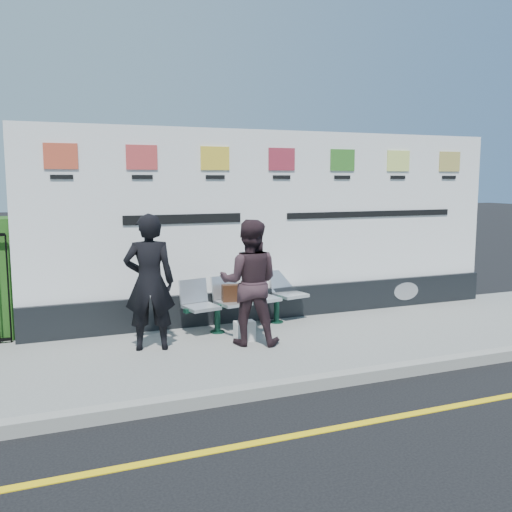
{
  "coord_description": "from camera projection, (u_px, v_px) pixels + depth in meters",
  "views": [
    {
      "loc": [
        -3.27,
        -4.5,
        2.36
      ],
      "look_at": [
        -0.2,
        3.11,
        1.25
      ],
      "focal_mm": 40.0,
      "sensor_mm": 36.0,
      "label": 1
    }
  ],
  "objects": [
    {
      "name": "ground",
      "position": [
        392.0,
        418.0,
        5.67
      ],
      "size": [
        80.0,
        80.0,
        0.0
      ],
      "primitive_type": "plane",
      "color": "black"
    },
    {
      "name": "pavement",
      "position": [
        286.0,
        345.0,
        7.96
      ],
      "size": [
        14.0,
        3.0,
        0.12
      ],
      "primitive_type": "cube",
      "color": "gray",
      "rests_on": "ground"
    },
    {
      "name": "kerb",
      "position": [
        340.0,
        379.0,
        6.58
      ],
      "size": [
        14.0,
        0.18,
        0.14
      ],
      "primitive_type": "cube",
      "color": "gray",
      "rests_on": "ground"
    },
    {
      "name": "yellow_line",
      "position": [
        392.0,
        418.0,
        5.67
      ],
      "size": [
        14.0,
        0.1,
        0.01
      ],
      "primitive_type": "cube",
      "color": "yellow",
      "rests_on": "ground"
    },
    {
      "name": "billboard",
      "position": [
        279.0,
        238.0,
        9.2
      ],
      "size": [
        8.0,
        0.3,
        3.0
      ],
      "color": "black",
      "rests_on": "pavement"
    },
    {
      "name": "bench",
      "position": [
        248.0,
        313.0,
        8.65
      ],
      "size": [
        2.11,
        0.94,
        0.44
      ],
      "primitive_type": null,
      "rotation": [
        0.0,
        0.0,
        0.2
      ],
      "color": "silver",
      "rests_on": "pavement"
    },
    {
      "name": "woman_left",
      "position": [
        149.0,
        282.0,
        7.45
      ],
      "size": [
        0.73,
        0.56,
        1.8
      ],
      "primitive_type": "imported",
      "rotation": [
        0.0,
        0.0,
        2.94
      ],
      "color": "black",
      "rests_on": "pavement"
    },
    {
      "name": "woman_right",
      "position": [
        250.0,
        282.0,
        7.72
      ],
      "size": [
        1.02,
        0.94,
        1.71
      ],
      "primitive_type": "imported",
      "rotation": [
        0.0,
        0.0,
        2.71
      ],
      "color": "#301F25",
      "rests_on": "pavement"
    },
    {
      "name": "handbag_brown",
      "position": [
        233.0,
        293.0,
        8.46
      ],
      "size": [
        0.33,
        0.17,
        0.25
      ],
      "primitive_type": "cube",
      "rotation": [
        0.0,
        0.0,
        -0.11
      ],
      "color": "black",
      "rests_on": "bench"
    },
    {
      "name": "carrier_bag_white",
      "position": [
        244.0,
        331.0,
        7.94
      ],
      "size": [
        0.28,
        0.17,
        0.28
      ],
      "primitive_type": "cube",
      "color": "silver",
      "rests_on": "pavement"
    }
  ]
}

